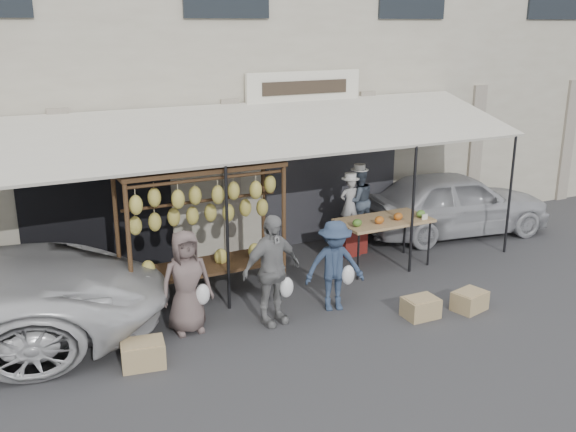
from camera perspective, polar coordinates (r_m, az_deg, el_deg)
name	(u,v)px	position (r m, az deg, el deg)	size (l,w,h in m)	color
ground_plane	(320,325)	(9.73, 2.88, -9.63)	(90.00, 90.00, 0.00)	#2D2D30
shophouse	(178,55)	(14.73, -9.77, 13.92)	(24.00, 6.15, 7.30)	#BBB5A1
awning	(257,131)	(10.90, -2.81, 7.52)	(10.00, 2.35, 2.92)	#BDB7A9
banana_rack	(202,207)	(10.11, -7.64, 0.79)	(2.60, 0.90, 2.24)	black
produce_table	(384,222)	(11.78, 8.57, -0.49)	(1.70, 0.90, 1.04)	tan
vendor_left	(350,205)	(12.24, 5.50, 1.02)	(0.39, 0.26, 1.07)	#A6A6A6
vendor_right	(358,201)	(12.39, 6.28, 1.38)	(0.62, 0.48, 1.27)	#3E4959
customer_left	(186,282)	(9.34, -9.03, -5.81)	(0.75, 0.49, 1.54)	#5F4F4C
customer_mid	(272,270)	(9.44, -1.48, -4.84)	(0.99, 0.41, 1.69)	gray
customer_right	(335,266)	(9.97, 4.16, -4.44)	(0.94, 0.54, 1.45)	#2B3A55
stool_left	(349,243)	(12.48, 5.40, -2.41)	(0.34, 0.34, 0.48)	maroon
stool_right	(357,242)	(12.64, 6.16, -2.32)	(0.30, 0.30, 0.42)	maroon
crate_near_a	(421,308)	(10.10, 11.71, -7.98)	(0.51, 0.39, 0.31)	tan
crate_near_b	(470,301)	(10.52, 15.84, -7.26)	(0.51, 0.38, 0.30)	tan
crate_far	(143,354)	(8.80, -12.76, -11.86)	(0.56, 0.42, 0.33)	tan
sedan	(454,202)	(13.99, 14.57, 1.17)	(1.63, 4.04, 1.38)	#B2B3B8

